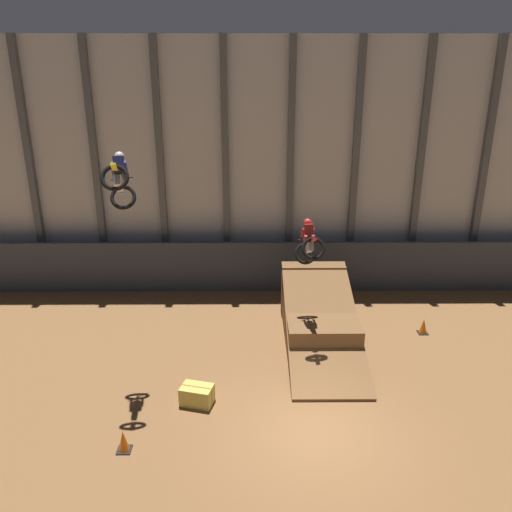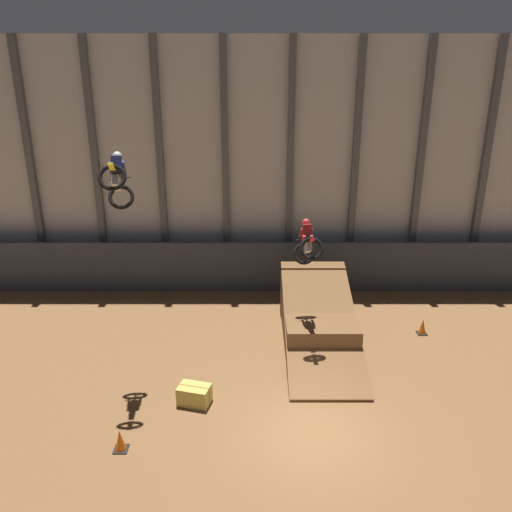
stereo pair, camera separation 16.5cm
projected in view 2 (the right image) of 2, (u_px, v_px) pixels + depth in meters
ground_plane at (312, 434)px, 13.20m from camera, size 60.00×60.00×0.00m
arena_back_wall at (291, 168)px, 21.41m from camera, size 32.00×0.40×10.58m
lower_barrier at (291, 267)px, 21.87m from camera, size 31.36×0.20×2.24m
dirt_ramp at (318, 317)px, 18.06m from camera, size 2.47×6.08×2.25m
rider_bike_left_air at (119, 180)px, 13.52m from camera, size 0.91×1.75×1.67m
rider_bike_right_air at (309, 244)px, 15.98m from camera, size 0.86×1.73×1.67m
traffic_cone_near_ramp at (424, 327)px, 18.31m from camera, size 0.36×0.36×0.58m
traffic_cone_arena_edge at (122, 440)px, 12.56m from camera, size 0.36×0.36×0.58m
hay_bale_trackside at (196, 395)px, 14.38m from camera, size 1.02×0.81×0.57m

